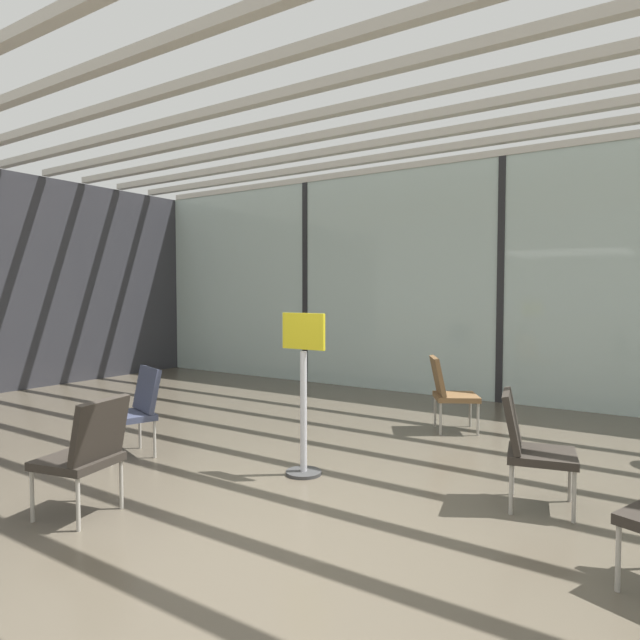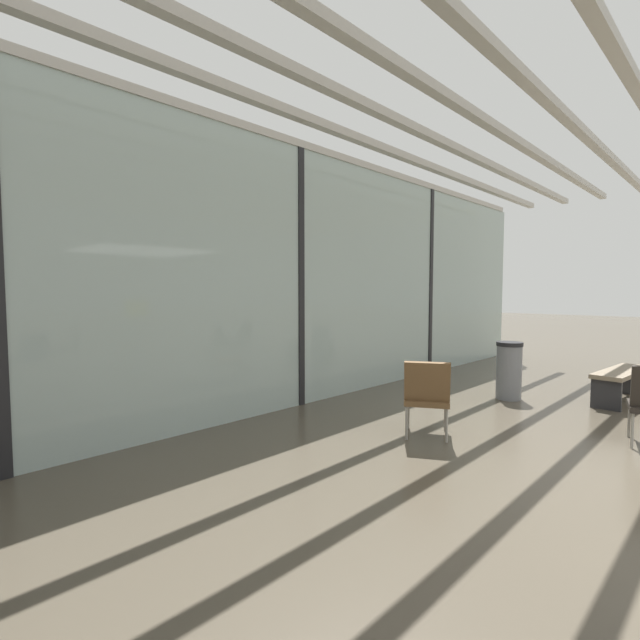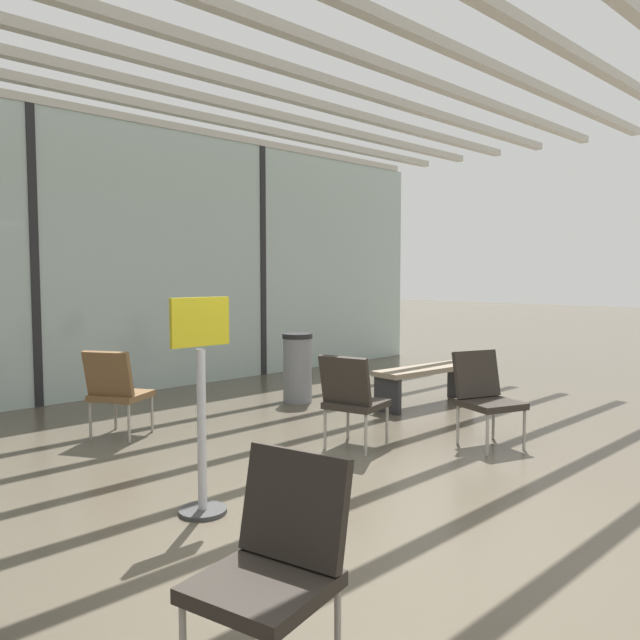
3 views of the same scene
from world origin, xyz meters
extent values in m
cube|color=#A3B7B2|center=(0.00, 5.20, 1.80)|extent=(14.00, 0.08, 3.59)
cube|color=black|center=(0.00, 5.20, 1.80)|extent=(0.10, 0.12, 3.59)
cube|color=black|center=(3.50, 5.20, 1.80)|extent=(0.10, 0.12, 3.59)
cube|color=#B7B2A8|center=(0.00, 1.53, 3.64)|extent=(13.72, 0.12, 0.10)
cube|color=#B7B2A8|center=(0.00, 2.27, 3.64)|extent=(13.72, 0.12, 0.10)
cube|color=#B7B2A8|center=(0.00, 3.00, 3.64)|extent=(13.72, 0.12, 0.10)
cube|color=#B7B2A8|center=(0.00, 3.73, 3.64)|extent=(13.72, 0.12, 0.10)
cube|color=#B7B2A8|center=(0.00, 4.47, 3.64)|extent=(13.72, 0.12, 0.10)
cube|color=#B7B2A8|center=(0.00, 5.20, 3.64)|extent=(13.72, 0.12, 0.10)
ellipsoid|color=#B2BCD6|center=(-0.78, 10.88, 2.25)|extent=(12.04, 4.49, 4.49)
sphere|color=black|center=(-2.29, 8.82, 2.58)|extent=(0.28, 0.28, 0.28)
sphere|color=black|center=(-1.39, 8.82, 2.58)|extent=(0.28, 0.28, 0.28)
sphere|color=black|center=(-0.49, 8.82, 2.58)|extent=(0.28, 0.28, 0.28)
cylinder|color=gray|center=(1.57, 1.53, 0.18)|extent=(0.03, 0.03, 0.37)
cylinder|color=gray|center=(1.16, 1.44, 0.18)|extent=(0.03, 0.03, 0.37)
cube|color=brown|center=(0.06, 3.18, 0.40)|extent=(0.66, 0.66, 0.06)
cube|color=brown|center=(-0.12, 3.07, 0.65)|extent=(0.36, 0.49, 0.44)
cylinder|color=gray|center=(0.35, 3.10, 0.18)|extent=(0.03, 0.03, 0.37)
cylinder|color=gray|center=(0.14, 3.46, 0.18)|extent=(0.03, 0.03, 0.37)
cylinder|color=gray|center=(-0.01, 2.89, 0.18)|extent=(0.03, 0.03, 0.37)
cylinder|color=gray|center=(-0.22, 3.25, 0.18)|extent=(0.03, 0.03, 0.37)
cube|color=#7F705B|center=(3.40, 1.93, 0.44)|extent=(1.53, 0.53, 0.06)
cube|color=#262628|center=(2.73, 1.99, 0.21)|extent=(0.06, 0.36, 0.41)
cube|color=#262628|center=(4.07, 1.87, 0.21)|extent=(0.06, 0.36, 0.41)
cylinder|color=slate|center=(2.42, 3.19, 0.40)|extent=(0.36, 0.36, 0.80)
cylinder|color=black|center=(2.42, 3.19, 0.83)|extent=(0.38, 0.38, 0.06)
camera|label=1|loc=(2.30, -3.05, 1.62)|focal=31.09mm
camera|label=2|loc=(-4.27, 0.62, 1.61)|focal=24.89mm
camera|label=3|loc=(-2.81, -2.52, 1.58)|focal=35.08mm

